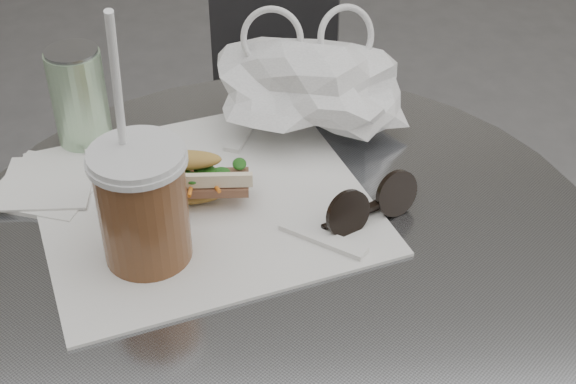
{
  "coord_description": "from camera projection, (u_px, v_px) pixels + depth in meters",
  "views": [
    {
      "loc": [
        -0.04,
        -0.51,
        1.34
      ],
      "look_at": [
        0.01,
        0.22,
        0.79
      ],
      "focal_mm": 50.0,
      "sensor_mm": 36.0,
      "label": 1
    }
  ],
  "objects": [
    {
      "name": "chair_far",
      "position": [
        264.0,
        165.0,
        1.8
      ],
      "size": [
        0.36,
        0.39,
        0.67
      ],
      "rotation": [
        0.0,
        0.0,
        2.9
      ],
      "color": "#313134",
      "rests_on": "ground"
    },
    {
      "name": "sandwich_paper",
      "position": [
        203.0,
        201.0,
        0.97
      ],
      "size": [
        0.48,
        0.46,
        0.0
      ],
      "primitive_type": "cube",
      "rotation": [
        0.0,
        0.0,
        0.31
      ],
      "color": "white",
      "rests_on": "cafe_table"
    },
    {
      "name": "banh_mi",
      "position": [
        181.0,
        179.0,
        0.95
      ],
      "size": [
        0.2,
        0.08,
        0.07
      ],
      "rotation": [
        0.0,
        0.0,
        -0.03
      ],
      "color": "#B79945",
      "rests_on": "sandwich_paper"
    },
    {
      "name": "iced_coffee",
      "position": [
        143.0,
        204.0,
        0.85
      ],
      "size": [
        0.1,
        0.1,
        0.3
      ],
      "color": "brown",
      "rests_on": "cafe_table"
    },
    {
      "name": "sunglasses",
      "position": [
        371.0,
        206.0,
        0.93
      ],
      "size": [
        0.12,
        0.08,
        0.06
      ],
      "rotation": [
        0.0,
        0.0,
        0.51
      ],
      "color": "black",
      "rests_on": "cafe_table"
    },
    {
      "name": "plastic_bag",
      "position": [
        310.0,
        88.0,
        1.07
      ],
      "size": [
        0.25,
        0.2,
        0.12
      ],
      "primitive_type": null,
      "rotation": [
        0.0,
        0.0,
        0.08
      ],
      "color": "white",
      "rests_on": "cafe_table"
    },
    {
      "name": "napkin_stack",
      "position": [
        48.0,
        185.0,
        0.99
      ],
      "size": [
        0.15,
        0.15,
        0.01
      ],
      "color": "white",
      "rests_on": "cafe_table"
    },
    {
      "name": "drink_can",
      "position": [
        79.0,
        97.0,
        1.04
      ],
      "size": [
        0.07,
        0.07,
        0.14
      ],
      "color": "#68AA63",
      "rests_on": "cafe_table"
    }
  ]
}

